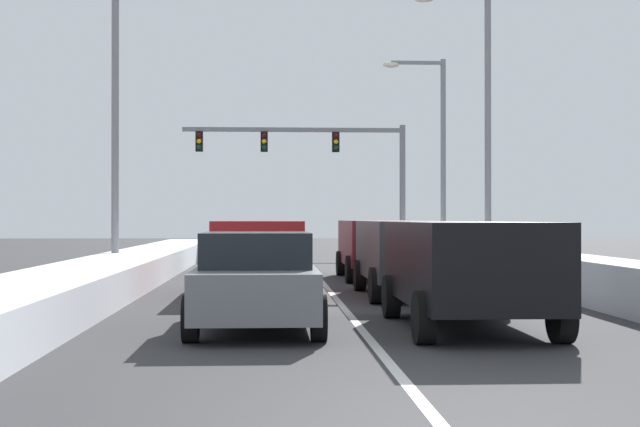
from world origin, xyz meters
The scene contains 14 objects.
ground_plane centered at (0.00, 14.59, 0.00)m, with size 120.00×120.00×0.00m, color #333335.
lane_stripe_between_right_lane_and_center_lane centered at (0.00, 18.23, 0.00)m, with size 0.14×40.11×0.01m, color silver.
snow_bank_right_shoulder centered at (5.30, 18.23, 0.45)m, with size 1.31×40.11×0.89m, color white.
snow_bank_left_shoulder centered at (-5.30, 18.23, 0.36)m, with size 2.10×40.11×0.71m, color white.
suv_black_right_lane_nearest centered at (1.64, 6.99, 1.02)m, with size 2.16×4.90×1.67m.
suv_charcoal_right_lane_second centered at (1.68, 13.03, 1.02)m, with size 2.16×4.90×1.67m.
suv_maroon_right_lane_third centered at (1.68, 18.96, 1.02)m, with size 2.16×4.90×1.67m.
sedan_gray_center_lane_nearest centered at (-1.63, 7.19, 0.76)m, with size 2.00×4.50×1.51m.
suv_red_center_lane_second centered at (-1.68, 14.08, 1.02)m, with size 2.16×4.90×1.67m.
sedan_green_center_lane_third centered at (-1.77, 21.20, 0.76)m, with size 2.00×4.50×1.51m.
traffic_light_gantry centered at (1.18, 36.45, 4.72)m, with size 10.60×0.47×6.20m.
street_lamp_right_mid centered at (5.65, 23.70, 5.55)m, with size 2.66×0.36×9.43m.
street_lamp_right_far centered at (5.47, 31.00, 5.01)m, with size 2.66×0.36×8.41m.
street_lamp_left_mid centered at (-5.64, 20.22, 5.29)m, with size 2.66×0.36×8.93m.
Camera 1 is at (-1.42, -7.16, 1.72)m, focal length 51.68 mm.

